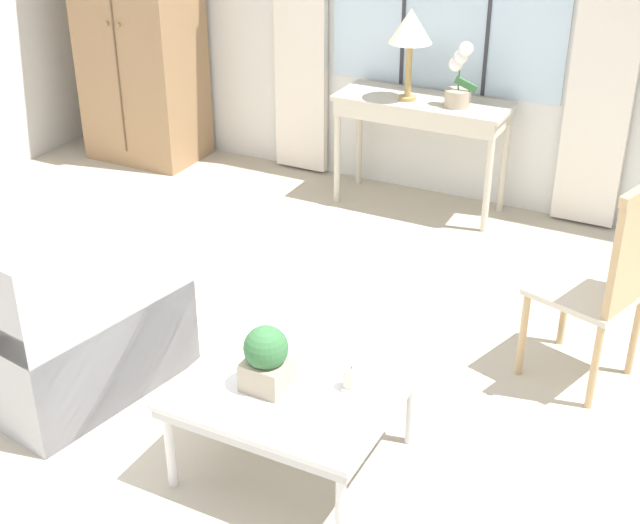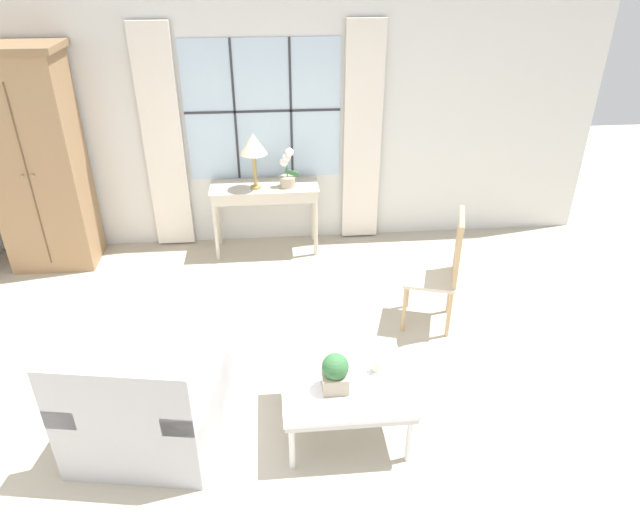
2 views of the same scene
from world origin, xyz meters
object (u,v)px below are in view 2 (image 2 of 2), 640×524
Objects in this scene: console_table at (265,194)px; coffee_table at (345,384)px; potted_plant_small at (335,372)px; side_chair_wooden at (444,265)px; table_lamp at (253,145)px; armchair_upholstered at (149,402)px; armoire at (37,162)px; potted_orchid at (287,171)px; pillar_candle at (377,367)px.

coffee_table is (0.51, -2.71, -0.28)m from console_table.
side_chair_wooden is at bearing 49.09° from potted_plant_small.
armchair_upholstered is at bearing -105.59° from table_lamp.
coffee_table is (2.72, -2.65, -0.73)m from armoire.
table_lamp reaches higher than console_table.
side_chair_wooden reaches higher than potted_plant_small.
armoire is at bearing -178.59° from console_table.
side_chair_wooden is at bearing -42.89° from table_lamp.
potted_orchid is at bearing -8.79° from console_table.
armchair_upholstered is at bearing -111.96° from potted_orchid.
side_chair_wooden reaches higher than coffee_table.
table_lamp is 2.82m from pillar_candle.
potted_orchid reaches higher than side_chair_wooden.
armoire reaches higher than table_lamp.
side_chair_wooden is at bearing 54.94° from pillar_candle.
pillar_candle is at bearing -72.31° from table_lamp.
armoire reaches higher than console_table.
potted_orchid is 3.88× the size of pillar_candle.
console_table is 2.75m from pillar_candle.
potted_orchid reaches higher than console_table.
armoire is 20.79× the size of pillar_candle.
armoire is at bearing 158.18° from side_chair_wooden.
console_table is at bearing 98.87° from potted_plant_small.
potted_plant_small is (0.43, -2.79, -0.11)m from console_table.
potted_plant_small is (-1.08, -1.24, -0.04)m from side_chair_wooden.
coffee_table is (0.60, -2.65, -0.83)m from table_lamp.
armoire is 4.04m from side_chair_wooden.
table_lamp is at bearing -146.30° from console_table.
armchair_upholstered is 10.27× the size of pillar_candle.
potted_plant_small is at bearing -5.22° from armchair_upholstered.
potted_plant_small is at bearing -79.16° from table_lamp.
armchair_upholstered is at bearing -106.99° from console_table.
potted_plant_small is 2.57× the size of pillar_candle.
console_table is at bearing 171.21° from potted_orchid.
armoire is 2.02× the size of armchair_upholstered.
side_chair_wooden is at bearing -49.93° from potted_orchid.
armchair_upholstered reaches higher than pillar_candle.
side_chair_wooden reaches higher than pillar_candle.
potted_orchid is 2.69m from pillar_candle.
table_lamp is 0.68× the size of coffee_table.
potted_orchid is (0.25, -0.04, 0.26)m from console_table.
armoire is at bearing 135.72° from coffee_table.
pillar_candle is (0.83, -2.59, -0.75)m from table_lamp.
potted_orchid reaches higher than pillar_candle.
coffee_table is 0.25m from pillar_candle.
table_lamp is 2.13× the size of potted_plant_small.
armchair_upholstered is 1.27× the size of coffee_table.
potted_plant_small is at bearing -86.05° from potted_orchid.
side_chair_wooden is 1.55m from coffee_table.
potted_plant_small is 0.35m from pillar_candle.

